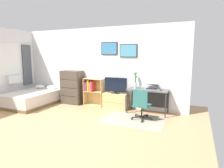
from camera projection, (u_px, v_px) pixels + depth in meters
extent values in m
plane|color=tan|center=(53.00, 127.00, 4.79)|extent=(7.20, 7.20, 0.00)
cube|color=white|center=(98.00, 67.00, 6.78)|extent=(6.12, 0.06, 2.70)
cube|color=black|center=(109.00, 48.00, 6.46)|extent=(0.59, 0.02, 0.42)
cube|color=teal|center=(109.00, 48.00, 6.45)|extent=(0.55, 0.01, 0.38)
cube|color=black|center=(128.00, 51.00, 6.20)|extent=(0.59, 0.02, 0.42)
cube|color=#4C93B7|center=(128.00, 51.00, 6.19)|extent=(0.55, 0.01, 0.38)
cube|color=white|center=(11.00, 64.00, 6.94)|extent=(0.02, 1.03, 1.48)
cube|color=silver|center=(10.00, 64.00, 6.94)|extent=(0.01, 0.95, 1.40)
cube|color=#4C515B|center=(27.00, 65.00, 7.56)|extent=(0.05, 0.40, 1.54)
cube|color=silver|center=(13.00, 79.00, 6.98)|extent=(0.20, 0.52, 0.30)
cube|color=#9E937F|center=(133.00, 120.00, 5.28)|extent=(1.70, 1.20, 0.01)
cube|color=brown|center=(33.00, 103.00, 6.89)|extent=(1.40, 1.95, 0.10)
cube|color=silver|center=(32.00, 97.00, 6.85)|extent=(1.36, 1.91, 0.37)
ellipsoid|color=white|center=(40.00, 87.00, 7.57)|extent=(0.45, 0.29, 0.14)
ellipsoid|color=white|center=(52.00, 87.00, 7.35)|extent=(0.45, 0.29, 0.14)
cube|color=#4C4238|center=(72.00, 87.00, 7.03)|extent=(0.79, 0.42, 1.20)
cube|color=#493F35|center=(69.00, 100.00, 6.90)|extent=(0.75, 0.01, 0.28)
sphere|color=#A59E8C|center=(69.00, 100.00, 6.88)|extent=(0.03, 0.03, 0.03)
cube|color=#493F35|center=(69.00, 92.00, 6.85)|extent=(0.75, 0.01, 0.28)
sphere|color=#A59E8C|center=(69.00, 92.00, 6.84)|extent=(0.03, 0.03, 0.03)
cube|color=#493F35|center=(69.00, 84.00, 6.81)|extent=(0.75, 0.01, 0.28)
sphere|color=#A59E8C|center=(68.00, 84.00, 6.79)|extent=(0.03, 0.03, 0.03)
cube|color=#493F35|center=(68.00, 76.00, 6.76)|extent=(0.75, 0.01, 0.28)
sphere|color=#A59E8C|center=(68.00, 76.00, 6.75)|extent=(0.03, 0.03, 0.03)
cube|color=tan|center=(85.00, 91.00, 6.89)|extent=(0.02, 0.30, 0.95)
cube|color=tan|center=(103.00, 93.00, 6.61)|extent=(0.02, 0.30, 0.95)
cube|color=tan|center=(94.00, 105.00, 6.82)|extent=(0.72, 0.30, 0.02)
cube|color=tan|center=(94.00, 92.00, 6.75)|extent=(0.69, 0.30, 0.02)
cube|color=tan|center=(94.00, 79.00, 6.68)|extent=(0.69, 0.30, 0.02)
cube|color=tan|center=(96.00, 91.00, 6.88)|extent=(0.72, 0.01, 0.95)
cube|color=red|center=(85.00, 86.00, 6.80)|extent=(0.03, 0.18, 0.32)
cube|color=#1E519E|center=(87.00, 87.00, 6.81)|extent=(0.03, 0.22, 0.27)
cube|color=#8C388C|center=(87.00, 87.00, 6.80)|extent=(0.03, 0.23, 0.31)
cube|color=black|center=(88.00, 87.00, 6.78)|extent=(0.02, 0.20, 0.30)
cube|color=orange|center=(88.00, 86.00, 6.75)|extent=(0.02, 0.17, 0.33)
cube|color=gold|center=(89.00, 86.00, 6.76)|extent=(0.02, 0.22, 0.38)
cube|color=orange|center=(90.00, 86.00, 6.76)|extent=(0.02, 0.23, 0.34)
cube|color=orange|center=(90.00, 86.00, 6.75)|extent=(0.02, 0.23, 0.34)
cube|color=orange|center=(91.00, 87.00, 6.71)|extent=(0.04, 0.17, 0.30)
cube|color=#8C388C|center=(92.00, 86.00, 6.70)|extent=(0.03, 0.19, 0.36)
cube|color=red|center=(93.00, 86.00, 6.70)|extent=(0.03, 0.23, 0.36)
cube|color=tan|center=(116.00, 101.00, 6.40)|extent=(0.81, 0.40, 0.51)
cube|color=tan|center=(113.00, 102.00, 6.21)|extent=(0.81, 0.01, 0.02)
cube|color=black|center=(116.00, 93.00, 6.34)|extent=(0.28, 0.16, 0.02)
cube|color=black|center=(116.00, 92.00, 6.33)|extent=(0.06, 0.04, 0.05)
cube|color=black|center=(116.00, 85.00, 6.30)|extent=(0.78, 0.02, 0.47)
cube|color=black|center=(115.00, 85.00, 6.28)|extent=(0.75, 0.01, 0.44)
cube|color=#4C4C4F|center=(148.00, 90.00, 5.81)|extent=(1.21, 0.58, 0.03)
cube|color=#2D2D30|center=(127.00, 102.00, 5.86)|extent=(0.03, 0.03, 0.71)
cube|color=#2D2D30|center=(166.00, 106.00, 5.40)|extent=(0.03, 0.03, 0.71)
cube|color=#2D2D30|center=(132.00, 98.00, 6.33)|extent=(0.03, 0.03, 0.71)
cube|color=#2D2D30|center=(168.00, 102.00, 5.87)|extent=(0.03, 0.03, 0.71)
cube|color=#2D2D30|center=(150.00, 99.00, 6.11)|extent=(1.15, 0.02, 0.50)
cylinder|color=#232326|center=(152.00, 120.00, 5.23)|extent=(0.05, 0.05, 0.05)
cube|color=#232326|center=(147.00, 118.00, 5.28)|extent=(0.28, 0.03, 0.02)
cylinder|color=#232326|center=(147.00, 116.00, 5.55)|extent=(0.05, 0.05, 0.05)
cube|color=#232326|center=(144.00, 116.00, 5.44)|extent=(0.12, 0.27, 0.02)
cylinder|color=#232326|center=(136.00, 116.00, 5.59)|extent=(0.05, 0.05, 0.05)
cube|color=#232326|center=(139.00, 116.00, 5.46)|extent=(0.24, 0.19, 0.02)
cylinder|color=#232326|center=(132.00, 119.00, 5.29)|extent=(0.05, 0.05, 0.05)
cube|color=#232326|center=(137.00, 117.00, 5.31)|extent=(0.25, 0.19, 0.02)
cylinder|color=#232326|center=(142.00, 122.00, 5.07)|extent=(0.05, 0.05, 0.05)
cube|color=#232326|center=(142.00, 119.00, 5.20)|extent=(0.11, 0.28, 0.02)
cylinder|color=#232326|center=(142.00, 111.00, 5.31)|extent=(0.04, 0.04, 0.30)
cube|color=#2D6B66|center=(142.00, 105.00, 5.29)|extent=(0.44, 0.44, 0.03)
cube|color=#2D6B66|center=(140.00, 98.00, 5.07)|extent=(0.40, 0.04, 0.45)
cube|color=#B7B7BC|center=(152.00, 89.00, 5.79)|extent=(0.40, 0.30, 0.01)
cube|color=black|center=(152.00, 89.00, 5.79)|extent=(0.38, 0.27, 0.00)
cube|color=#B7B7BC|center=(152.00, 84.00, 5.93)|extent=(0.40, 0.28, 0.07)
cube|color=black|center=(152.00, 84.00, 5.92)|extent=(0.38, 0.26, 0.06)
ellipsoid|color=#262628|center=(161.00, 90.00, 5.62)|extent=(0.06, 0.10, 0.03)
cylinder|color=silver|center=(135.00, 85.00, 6.15)|extent=(0.09, 0.09, 0.16)
cylinder|color=#3D8438|center=(136.00, 81.00, 6.13)|extent=(0.01, 0.01, 0.30)
sphere|color=#308B2C|center=(136.00, 77.00, 6.11)|extent=(0.07, 0.07, 0.07)
cylinder|color=#3D8438|center=(136.00, 79.00, 6.14)|extent=(0.01, 0.01, 0.41)
sphere|color=#308B2C|center=(136.00, 73.00, 6.11)|extent=(0.07, 0.07, 0.07)
cylinder|color=#3D8438|center=(135.00, 80.00, 6.14)|extent=(0.01, 0.01, 0.38)
sphere|color=#308B2C|center=(135.00, 74.00, 6.11)|extent=(0.07, 0.07, 0.07)
cylinder|color=#3D8438|center=(135.00, 80.00, 6.11)|extent=(0.01, 0.01, 0.39)
sphere|color=#308B2C|center=(135.00, 74.00, 6.08)|extent=(0.07, 0.07, 0.07)
cylinder|color=silver|center=(135.00, 89.00, 5.90)|extent=(0.06, 0.06, 0.01)
cylinder|color=silver|center=(135.00, 87.00, 5.89)|extent=(0.01, 0.01, 0.10)
cone|color=silver|center=(135.00, 84.00, 5.88)|extent=(0.07, 0.07, 0.07)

